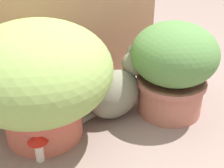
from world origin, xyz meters
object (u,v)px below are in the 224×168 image
at_px(mushroom_ornament_pink, 31,128).
at_px(leafy_planter, 173,66).
at_px(cat, 117,91).
at_px(grass_planter, 38,76).
at_px(mushroom_ornament_red, 38,142).

bearing_deg(mushroom_ornament_pink, leafy_planter, 0.24).
distance_m(leafy_planter, mushroom_ornament_pink, 0.64).
xyz_separation_m(leafy_planter, cat, (-0.23, 0.08, -0.11)).
bearing_deg(grass_planter, mushroom_ornament_red, -112.02).
xyz_separation_m(grass_planter, mushroom_ornament_pink, (-0.07, -0.08, -0.17)).
height_order(leafy_planter, cat, leafy_planter).
bearing_deg(grass_planter, leafy_planter, -7.73).
bearing_deg(mushroom_ornament_pink, grass_planter, 50.47).
relative_size(leafy_planter, mushroom_ornament_pink, 2.99).
distance_m(leafy_planter, mushroom_ornament_red, 0.64).
height_order(cat, mushroom_ornament_pink, cat).
distance_m(grass_planter, mushroom_ornament_red, 0.24).
height_order(leafy_planter, mushroom_ornament_red, leafy_planter).
height_order(grass_planter, leafy_planter, grass_planter).
height_order(mushroom_ornament_red, mushroom_ornament_pink, mushroom_ornament_pink).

